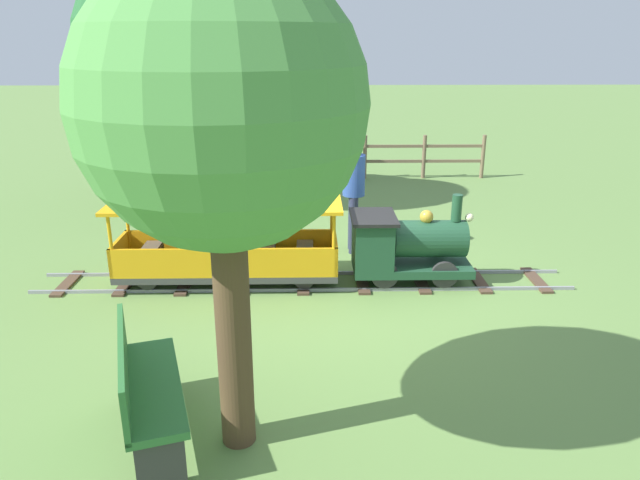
% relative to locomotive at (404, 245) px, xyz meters
% --- Properties ---
extents(ground_plane, '(60.00, 60.00, 0.00)m').
position_rel_locomotive_xyz_m(ground_plane, '(0.00, -0.90, -0.48)').
color(ground_plane, '#608442').
extents(track, '(0.75, 6.40, 0.04)m').
position_rel_locomotive_xyz_m(track, '(0.00, -1.21, -0.47)').
color(track, gray).
rests_on(track, ground_plane).
extents(locomotive, '(0.71, 1.45, 1.06)m').
position_rel_locomotive_xyz_m(locomotive, '(0.00, 0.00, 0.00)').
color(locomotive, '#1E472D').
rests_on(locomotive, ground_plane).
extents(passenger_car, '(0.81, 2.70, 0.97)m').
position_rel_locomotive_xyz_m(passenger_car, '(0.00, -2.11, -0.06)').
color(passenger_car, '#3F3F3F').
rests_on(passenger_car, ground_plane).
extents(conductor_person, '(0.30, 0.30, 1.62)m').
position_rel_locomotive_xyz_m(conductor_person, '(-1.11, -0.53, 0.47)').
color(conductor_person, '#282D47').
rests_on(conductor_person, ground_plane).
extents(park_bench, '(1.36, 0.77, 0.82)m').
position_rel_locomotive_xyz_m(park_bench, '(2.85, -2.33, -0.07)').
color(park_bench, '#2D6B33').
rests_on(park_bench, ground_plane).
extents(oak_tree_near, '(2.58, 2.58, 4.05)m').
position_rel_locomotive_xyz_m(oak_tree_near, '(-3.68, -3.67, 2.26)').
color(oak_tree_near, brown).
rests_on(oak_tree_near, ground_plane).
extents(oak_tree_far, '(1.82, 1.82, 3.36)m').
position_rel_locomotive_xyz_m(oak_tree_far, '(2.90, -1.66, 1.93)').
color(oak_tree_far, '#4C3823').
rests_on(oak_tree_far, ground_plane).
extents(oak_tree_distant, '(2.33, 2.33, 4.41)m').
position_rel_locomotive_xyz_m(oak_tree_distant, '(-3.22, -3.24, 2.75)').
color(oak_tree_distant, brown).
rests_on(oak_tree_distant, ground_plane).
extents(fence_section, '(0.08, 7.48, 0.90)m').
position_rel_locomotive_xyz_m(fence_section, '(-5.48, -1.21, -0.00)').
color(fence_section, '#756047').
rests_on(fence_section, ground_plane).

